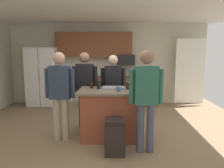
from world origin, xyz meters
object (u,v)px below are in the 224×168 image
at_px(glass_dark_ale, 99,85).
at_px(person_host_foreground, 60,90).
at_px(person_guest_left, 146,94).
at_px(mug_ceramic_white, 119,89).
at_px(refrigerator, 43,77).
at_px(person_guest_by_door, 85,85).
at_px(glass_pilsner, 92,85).
at_px(trash_bin, 115,137).
at_px(mug_blue_stoneware, 130,85).
at_px(glass_short_whisky, 127,86).
at_px(serving_tray, 114,88).
at_px(microwave_over_range, 126,60).
at_px(kitchen_island, 112,114).
at_px(person_elder_center, 113,85).

bearing_deg(glass_dark_ale, person_host_foreground, -160.48).
distance_m(person_guest_left, mug_ceramic_white, 0.64).
xyz_separation_m(refrigerator, person_guest_by_door, (1.61, -2.02, 0.07)).
bearing_deg(glass_pilsner, person_guest_left, -38.93).
height_order(glass_dark_ale, trash_bin, glass_dark_ale).
bearing_deg(person_guest_by_door, mug_blue_stoneware, 25.17).
xyz_separation_m(glass_short_whisky, serving_tray, (-0.28, 0.02, -0.04)).
xyz_separation_m(glass_dark_ale, glass_pilsner, (-0.15, 0.07, -0.01)).
height_order(microwave_over_range, serving_tray, microwave_over_range).
height_order(microwave_over_range, mug_ceramic_white, microwave_over_range).
bearing_deg(microwave_over_range, trash_bin, -95.18).
bearing_deg(microwave_over_range, glass_pilsner, -107.27).
relative_size(kitchen_island, glass_short_whisky, 9.96).
xyz_separation_m(glass_pilsner, glass_short_whisky, (0.72, -0.11, -0.01)).
height_order(refrigerator, glass_dark_ale, refrigerator).
bearing_deg(glass_short_whisky, glass_dark_ale, 176.11).
xyz_separation_m(refrigerator, kitchen_island, (2.22, -2.63, -0.42)).
relative_size(glass_pilsner, mug_blue_stoneware, 1.14).
xyz_separation_m(person_host_foreground, glass_pilsner, (0.57, 0.32, 0.06)).
bearing_deg(glass_short_whisky, mug_ceramic_white, -125.89).
distance_m(microwave_over_range, mug_blue_stoneware, 2.52).
bearing_deg(glass_short_whisky, trash_bin, -107.20).
height_order(mug_ceramic_white, serving_tray, mug_ceramic_white).
distance_m(person_elder_center, mug_blue_stoneware, 0.63).
relative_size(kitchen_island, serving_tray, 2.95).
bearing_deg(kitchen_island, person_host_foreground, -172.28).
bearing_deg(person_host_foreground, glass_dark_ale, 11.81).
height_order(person_guest_by_door, trash_bin, person_guest_by_door).
distance_m(refrigerator, person_guest_left, 4.29).
height_order(person_guest_by_door, mug_ceramic_white, person_guest_by_door).
xyz_separation_m(mug_ceramic_white, mug_blue_stoneware, (0.25, 0.42, 0.01)).
distance_m(refrigerator, glass_short_whisky, 3.59).
xyz_separation_m(microwave_over_range, person_elder_center, (-0.37, -1.97, -0.51)).
xyz_separation_m(microwave_over_range, glass_short_whisky, (-0.07, -2.66, -0.41)).
bearing_deg(glass_pilsner, microwave_over_range, 72.73).
bearing_deg(glass_dark_ale, kitchen_island, -24.19).
height_order(person_elder_center, serving_tray, person_elder_center).
height_order(glass_dark_ale, glass_pilsner, glass_dark_ale).
xyz_separation_m(glass_pilsner, mug_blue_stoneware, (0.79, 0.07, -0.02)).
bearing_deg(refrigerator, serving_tray, -48.29).
xyz_separation_m(person_guest_by_door, person_host_foreground, (-0.37, -0.74, 0.01)).
height_order(refrigerator, microwave_over_range, refrigerator).
distance_m(person_elder_center, person_host_foreground, 1.35).
distance_m(person_elder_center, person_guest_by_door, 0.65).
bearing_deg(trash_bin, person_elder_center, 92.10).
height_order(glass_short_whisky, serving_tray, glass_short_whisky).
xyz_separation_m(person_guest_left, glass_short_whisky, (-0.28, 0.70, 0.03)).
xyz_separation_m(person_guest_by_door, trash_bin, (0.68, -1.31, -0.68)).
distance_m(glass_pilsner, serving_tray, 0.46).
bearing_deg(person_host_foreground, trash_bin, -35.98).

